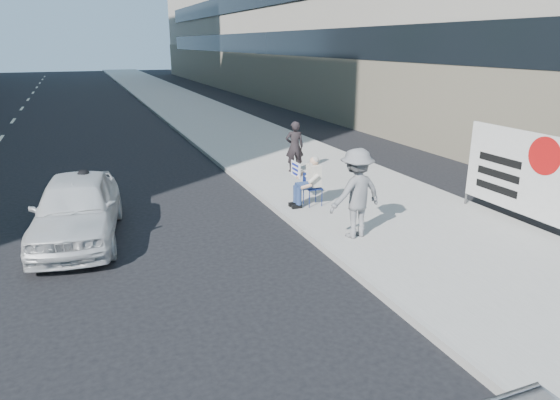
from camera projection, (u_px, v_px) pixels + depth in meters
name	position (u px, v px, depth m)	size (l,w,h in m)	color
ground	(321.00, 333.00, 7.61)	(160.00, 160.00, 0.00)	black
near_sidewalk	(221.00, 124.00, 26.69)	(5.00, 120.00, 0.15)	gray
seated_protester	(309.00, 179.00, 12.90)	(0.83, 1.12, 1.31)	navy
jogger	(356.00, 193.00, 10.73)	(1.27, 0.73, 1.96)	slate
pedestrian_woman	(295.00, 147.00, 16.31)	(0.61, 0.40, 1.66)	black
protest_banner	(517.00, 171.00, 11.50)	(0.08, 3.06, 2.20)	#4C4C4C
white_sedan_near	(77.00, 208.00, 11.05)	(1.72, 4.28, 1.46)	silver
motorcycle	(89.00, 202.00, 11.78)	(0.70, 2.04, 1.42)	black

